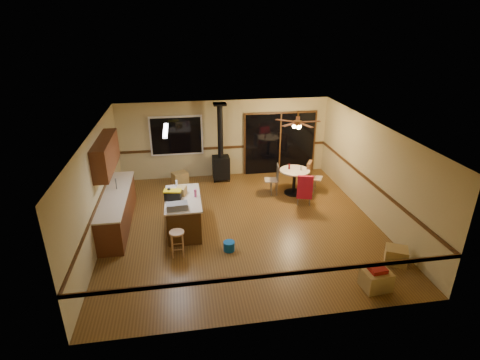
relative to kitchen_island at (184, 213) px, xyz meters
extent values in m
plane|color=brown|center=(1.50, 0.00, -0.45)|extent=(7.00, 7.00, 0.00)
plane|color=silver|center=(1.50, 0.00, 2.15)|extent=(7.00, 7.00, 0.00)
plane|color=tan|center=(1.50, 3.50, 0.85)|extent=(7.00, 0.00, 7.00)
plane|color=tan|center=(1.50, -3.50, 0.85)|extent=(7.00, 0.00, 7.00)
plane|color=tan|center=(-2.00, 0.00, 0.85)|extent=(0.00, 7.00, 7.00)
plane|color=tan|center=(5.00, 0.00, 0.85)|extent=(0.00, 7.00, 7.00)
cube|color=black|center=(-0.10, 3.45, 1.05)|extent=(1.72, 0.10, 1.32)
cube|color=black|center=(3.40, 3.45, 0.60)|extent=(2.52, 0.10, 2.10)
cube|color=#5B2C17|center=(-1.70, 0.50, -0.02)|extent=(0.60, 3.00, 0.86)
cube|color=beige|center=(-1.70, 0.50, 0.43)|extent=(0.64, 3.04, 0.04)
cube|color=#5B2C17|center=(-1.83, 0.70, 1.45)|extent=(0.35, 2.00, 0.80)
cube|color=#472A11|center=(0.00, 0.00, -0.02)|extent=(0.80, 1.60, 0.86)
cube|color=beige|center=(0.00, 0.00, 0.43)|extent=(0.88, 1.68, 0.04)
cube|color=black|center=(1.30, 3.05, 0.00)|extent=(0.55, 0.50, 0.75)
cylinder|color=black|center=(1.30, 3.05, 1.26)|extent=(0.18, 0.18, 1.77)
cylinder|color=brown|center=(3.41, 1.65, 1.80)|extent=(0.24, 0.24, 0.10)
cylinder|color=brown|center=(3.41, 1.65, 2.07)|extent=(0.05, 0.05, 0.16)
sphere|color=#FFD88C|center=(3.41, 1.65, 1.68)|extent=(0.16, 0.16, 0.16)
cube|color=white|center=(-0.30, 0.30, 2.11)|extent=(0.10, 1.20, 0.04)
cube|color=slate|center=(-0.13, -0.60, 0.52)|extent=(0.51, 0.31, 0.15)
cube|color=black|center=(-0.24, -0.07, 0.56)|extent=(0.43, 0.27, 0.22)
cube|color=gold|center=(-0.24, -0.07, 0.68)|extent=(0.45, 0.28, 0.03)
cube|color=#A08247|center=(-0.03, 0.19, 0.55)|extent=(0.31, 0.36, 0.21)
cylinder|color=black|center=(-0.32, -0.03, 0.59)|extent=(0.09, 0.09, 0.29)
cylinder|color=#D84C8C|center=(0.32, 0.00, 0.55)|extent=(0.08, 0.08, 0.20)
cylinder|color=white|center=(-0.14, 0.72, 0.53)|extent=(0.06, 0.06, 0.17)
cylinder|color=tan|center=(-0.17, -1.15, -0.14)|extent=(0.44, 0.44, 0.62)
cylinder|color=#0B50A4|center=(1.01, -1.15, -0.34)|extent=(0.35, 0.35, 0.23)
cylinder|color=black|center=(3.41, 1.65, -0.43)|extent=(0.57, 0.57, 0.04)
cylinder|color=black|center=(3.41, 1.65, -0.06)|extent=(0.10, 0.10, 0.70)
cylinder|color=beige|center=(3.41, 1.65, 0.31)|extent=(0.92, 0.92, 0.04)
cylinder|color=#590C14|center=(3.26, 1.75, 0.41)|extent=(0.08, 0.08, 0.16)
cylinder|color=beige|center=(3.59, 1.60, 0.40)|extent=(0.07, 0.07, 0.14)
cube|color=tan|center=(2.71, 1.75, 0.00)|extent=(0.46, 0.46, 0.03)
cube|color=slate|center=(2.89, 1.72, 0.25)|extent=(0.09, 0.40, 0.50)
cube|color=tan|center=(3.51, 0.95, 0.00)|extent=(0.50, 0.50, 0.03)
cube|color=slate|center=(3.45, 0.77, 0.25)|extent=(0.39, 0.14, 0.50)
cube|color=red|center=(3.45, 0.75, 0.15)|extent=(0.45, 0.22, 0.70)
cube|color=tan|center=(4.11, 1.70, 0.00)|extent=(0.55, 0.55, 0.03)
cube|color=slate|center=(3.94, 1.79, 0.25)|extent=(0.22, 0.36, 0.50)
cube|color=#50351E|center=(3.92, 1.80, 0.15)|extent=(0.30, 0.43, 0.70)
cube|color=#A08247|center=(-0.07, 2.99, -0.26)|extent=(0.59, 0.54, 0.38)
cube|color=#A08247|center=(3.74, -2.94, -0.25)|extent=(0.57, 0.49, 0.40)
cube|color=#A08247|center=(4.60, -2.22, -0.27)|extent=(0.59, 0.56, 0.37)
cube|color=maroon|center=(3.74, -2.94, -0.01)|extent=(0.34, 0.29, 0.08)
camera|label=1|loc=(0.08, -8.52, 4.54)|focal=28.00mm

